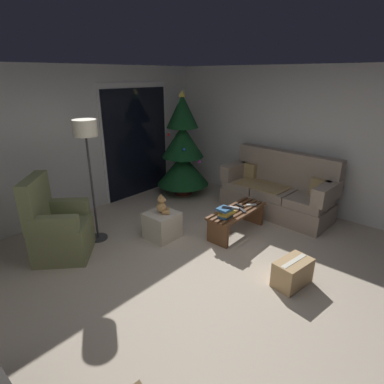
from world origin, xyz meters
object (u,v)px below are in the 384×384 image
Objects in this scene: cell_phone at (227,208)px; armchair at (58,229)px; christmas_tree at (183,151)px; teddy_bear_honey at (162,206)px; cardboard_box_taped_mid_floor at (292,272)px; floor_lamp at (86,140)px; ottoman at (162,225)px; remote_black at (240,205)px; book_stack at (226,212)px; remote_graphite at (243,210)px; remote_white at (251,205)px; couch at (278,191)px; remote_silver at (234,208)px; coffee_table at (237,217)px.

cell_phone is 0.13× the size of armchair.
christmas_tree is 7.24× the size of teddy_bear_honey.
christmas_tree reaches higher than cardboard_box_taped_mid_floor.
floor_lamp reaches higher than ottoman.
remote_black reaches higher than ottoman.
floor_lamp is (-1.21, 1.48, 1.04)m from book_stack.
teddy_bear_honey is at bearing 96.23° from cardboard_box_taped_mid_floor.
remote_black is 0.35× the size of ottoman.
remote_white is at bearing 32.88° from remote_graphite.
couch is 0.84m from remote_white.
christmas_tree is 1.91m from teddy_bear_honey.
book_stack is at bearing -178.04° from remote_silver.
floor_lamp is 1.39m from teddy_bear_honey.
armchair reaches higher than cell_phone.
remote_silver is at bearing -38.66° from teddy_bear_honey.
couch is 13.70× the size of cell_phone.
armchair is (-2.16, 1.37, -0.00)m from remote_silver.
cell_phone is at bearing -46.86° from book_stack.
armchair is at bearing 146.07° from coffee_table.
remote_graphite is 1.08× the size of cell_phone.
remote_silver is at bearing 62.92° from cardboard_box_taped_mid_floor.
christmas_tree is at bearing 7.09° from armchair.
book_stack is at bearing -56.54° from teddy_bear_honey.
cell_phone is at bearing -160.02° from remote_graphite.
ottoman is at bearing 129.72° from remote_silver.
cardboard_box_taped_mid_floor is (-0.31, -1.18, -0.39)m from cell_phone.
armchair is (-2.15, 1.53, -0.00)m from remote_graphite.
coffee_table is at bearing -149.92° from remote_black.
book_stack is at bearing -119.83° from christmas_tree.
remote_silver is 0.09× the size of floor_lamp.
cardboard_box_taped_mid_floor is (-0.30, -1.20, -0.31)m from book_stack.
armchair is (-2.29, 1.39, -0.00)m from remote_black.
floor_lamp is (-1.22, 1.50, 0.96)m from cell_phone.
remote_silver reaches higher than ottoman.
cell_phone is at bearing -39.07° from armchair.
remote_graphite is 2.46m from floor_lamp.
remote_silver is 2.56m from armchair.
remote_black is 2.47m from floor_lamp.
remote_white is (0.29, -0.07, 0.14)m from coffee_table.
couch is at bearing -3.07° from book_stack.
book_stack is (-0.34, -0.02, 0.21)m from coffee_table.
remote_graphite is 0.14× the size of armchair.
ottoman is (-0.53, 0.79, -0.27)m from book_stack.
floor_lamp reaches higher than armchair.
couch reaches higher than teddy_bear_honey.
cardboard_box_taped_mid_floor is (0.22, -1.98, -0.36)m from teddy_bear_honey.
remote_white is (-0.84, 0.02, 0.00)m from couch.
teddy_bear_honey is (-1.99, 0.86, 0.12)m from couch.
ottoman is at bearing 100.58° from cell_phone.
cell_phone is (0.01, -0.01, 0.08)m from book_stack.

